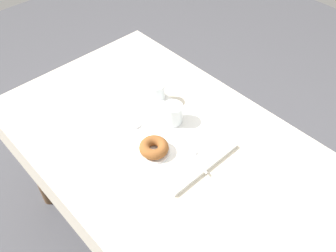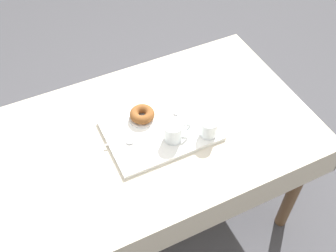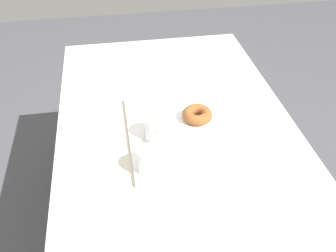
{
  "view_description": "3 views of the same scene",
  "coord_description": "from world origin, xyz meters",
  "px_view_note": "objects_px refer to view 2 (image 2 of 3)",
  "views": [
    {
      "loc": [
        0.69,
        -0.64,
        1.85
      ],
      "look_at": [
        -0.03,
        0.02,
        0.83
      ],
      "focal_mm": 38.71,
      "sensor_mm": 36.0,
      "label": 1
    },
    {
      "loc": [
        0.43,
        1.07,
        2.13
      ],
      "look_at": [
        -0.07,
        0.04,
        0.81
      ],
      "focal_mm": 42.74,
      "sensor_mm": 36.0,
      "label": 2
    },
    {
      "loc": [
        -1.07,
        0.22,
        1.65
      ],
      "look_at": [
        -0.06,
        0.04,
        0.82
      ],
      "focal_mm": 39.44,
      "sensor_mm": 36.0,
      "label": 3
    }
  ],
  "objects_px": {
    "donut_plate_left": "(142,118)",
    "sugar_donut_left": "(142,114)",
    "tea_mug_left": "(174,132)",
    "teaspoon_near": "(127,143)",
    "serving_tray": "(160,130)",
    "teaspoon_far": "(178,115)",
    "dining_table": "(150,145)",
    "water_glass_near": "(209,129)"
  },
  "relations": [
    {
      "from": "teaspoon_near",
      "to": "sugar_donut_left",
      "type": "bearing_deg",
      "value": 61.07
    },
    {
      "from": "teaspoon_near",
      "to": "teaspoon_far",
      "type": "height_order",
      "value": "same"
    },
    {
      "from": "dining_table",
      "to": "donut_plate_left",
      "type": "xyz_separation_m",
      "value": [
        0.0,
        -0.08,
        0.11
      ]
    },
    {
      "from": "donut_plate_left",
      "to": "teaspoon_near",
      "type": "distance_m",
      "value": 0.16
    },
    {
      "from": "serving_tray",
      "to": "sugar_donut_left",
      "type": "distance_m",
      "value": 0.11
    },
    {
      "from": "serving_tray",
      "to": "donut_plate_left",
      "type": "bearing_deg",
      "value": -63.8
    },
    {
      "from": "sugar_donut_left",
      "to": "water_glass_near",
      "type": "bearing_deg",
      "value": 136.74
    },
    {
      "from": "water_glass_near",
      "to": "sugar_donut_left",
      "type": "height_order",
      "value": "water_glass_near"
    },
    {
      "from": "teaspoon_near",
      "to": "dining_table",
      "type": "bearing_deg",
      "value": 32.79
    },
    {
      "from": "sugar_donut_left",
      "to": "teaspoon_far",
      "type": "relative_size",
      "value": 0.9
    },
    {
      "from": "donut_plate_left",
      "to": "dining_table",
      "type": "bearing_deg",
      "value": 90.13
    },
    {
      "from": "tea_mug_left",
      "to": "sugar_donut_left",
      "type": "distance_m",
      "value": 0.18
    },
    {
      "from": "dining_table",
      "to": "donut_plate_left",
      "type": "relative_size",
      "value": 11.96
    },
    {
      "from": "serving_tray",
      "to": "water_glass_near",
      "type": "distance_m",
      "value": 0.22
    },
    {
      "from": "dining_table",
      "to": "tea_mug_left",
      "type": "bearing_deg",
      "value": 129.44
    },
    {
      "from": "tea_mug_left",
      "to": "water_glass_near",
      "type": "distance_m",
      "value": 0.16
    },
    {
      "from": "sugar_donut_left",
      "to": "teaspoon_near",
      "type": "distance_m",
      "value": 0.16
    },
    {
      "from": "dining_table",
      "to": "water_glass_near",
      "type": "height_order",
      "value": "water_glass_near"
    },
    {
      "from": "donut_plate_left",
      "to": "teaspoon_far",
      "type": "relative_size",
      "value": 0.99
    },
    {
      "from": "dining_table",
      "to": "sugar_donut_left",
      "type": "relative_size",
      "value": 13.1
    },
    {
      "from": "water_glass_near",
      "to": "sugar_donut_left",
      "type": "xyz_separation_m",
      "value": [
        0.22,
        -0.21,
        -0.01
      ]
    },
    {
      "from": "serving_tray",
      "to": "tea_mug_left",
      "type": "height_order",
      "value": "tea_mug_left"
    },
    {
      "from": "serving_tray",
      "to": "teaspoon_near",
      "type": "relative_size",
      "value": 3.89
    },
    {
      "from": "tea_mug_left",
      "to": "teaspoon_far",
      "type": "bearing_deg",
      "value": -124.16
    },
    {
      "from": "tea_mug_left",
      "to": "teaspoon_near",
      "type": "distance_m",
      "value": 0.21
    },
    {
      "from": "serving_tray",
      "to": "tea_mug_left",
      "type": "bearing_deg",
      "value": 111.46
    },
    {
      "from": "dining_table",
      "to": "teaspoon_far",
      "type": "bearing_deg",
      "value": -171.74
    },
    {
      "from": "donut_plate_left",
      "to": "sugar_donut_left",
      "type": "height_order",
      "value": "sugar_donut_left"
    },
    {
      "from": "dining_table",
      "to": "teaspoon_far",
      "type": "height_order",
      "value": "teaspoon_far"
    },
    {
      "from": "tea_mug_left",
      "to": "donut_plate_left",
      "type": "bearing_deg",
      "value": -65.84
    },
    {
      "from": "water_glass_near",
      "to": "teaspoon_far",
      "type": "relative_size",
      "value": 0.64
    },
    {
      "from": "serving_tray",
      "to": "tea_mug_left",
      "type": "xyz_separation_m",
      "value": [
        -0.03,
        0.07,
        0.05
      ]
    },
    {
      "from": "sugar_donut_left",
      "to": "teaspoon_near",
      "type": "relative_size",
      "value": 0.92
    },
    {
      "from": "water_glass_near",
      "to": "donut_plate_left",
      "type": "distance_m",
      "value": 0.31
    },
    {
      "from": "dining_table",
      "to": "teaspoon_near",
      "type": "relative_size",
      "value": 12.04
    },
    {
      "from": "serving_tray",
      "to": "sugar_donut_left",
      "type": "bearing_deg",
      "value": -63.8
    },
    {
      "from": "dining_table",
      "to": "sugar_donut_left",
      "type": "bearing_deg",
      "value": -89.87
    },
    {
      "from": "donut_plate_left",
      "to": "serving_tray",
      "type": "bearing_deg",
      "value": 116.2
    },
    {
      "from": "serving_tray",
      "to": "water_glass_near",
      "type": "relative_size",
      "value": 5.93
    },
    {
      "from": "serving_tray",
      "to": "teaspoon_near",
      "type": "xyz_separation_m",
      "value": [
        0.16,
        0.01,
        0.01
      ]
    },
    {
      "from": "serving_tray",
      "to": "dining_table",
      "type": "bearing_deg",
      "value": -20.7
    },
    {
      "from": "serving_tray",
      "to": "teaspoon_far",
      "type": "distance_m",
      "value": 0.11
    }
  ]
}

